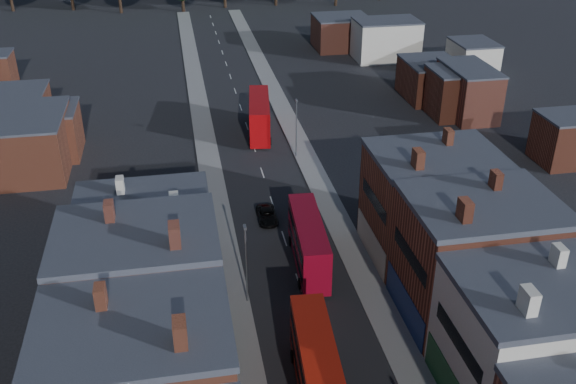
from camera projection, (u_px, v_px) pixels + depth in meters
name	position (u px, v px, depth m)	size (l,w,h in m)	color
pavement_west	(215.00, 199.00, 75.91)	(3.00, 200.00, 0.12)	gray
pavement_east	(322.00, 190.00, 77.98)	(3.00, 200.00, 0.12)	gray
lamp_post_2	(246.00, 259.00, 56.59)	(0.25, 0.70, 8.12)	slate
lamp_post_3	(296.00, 124.00, 84.24)	(0.25, 0.70, 8.12)	slate
bus_0	(317.00, 368.00, 47.52)	(3.58, 11.87, 5.06)	#A51609
bus_1	(309.00, 242.00, 62.76)	(3.48, 11.72, 5.00)	maroon
bus_2	(259.00, 115.00, 92.03)	(4.39, 12.59, 5.33)	#9F070A
car_2	(267.00, 215.00, 71.43)	(2.10, 4.56, 1.27)	black
car_3	(305.00, 207.00, 73.16)	(1.60, 3.94, 1.14)	silver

